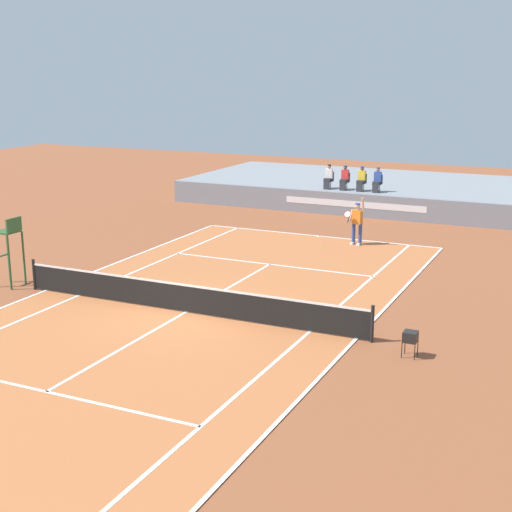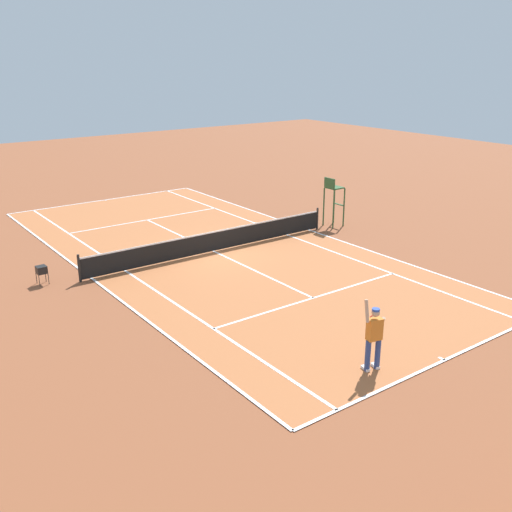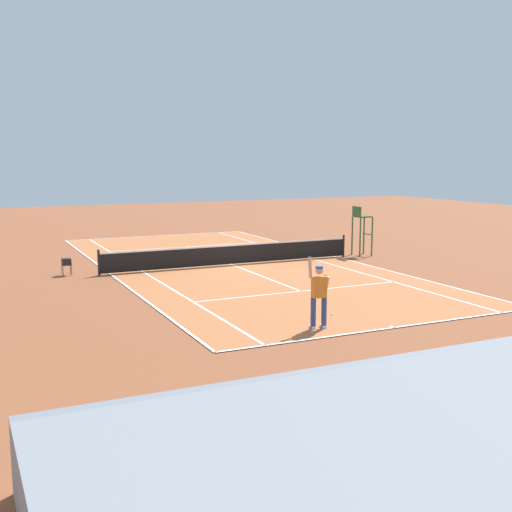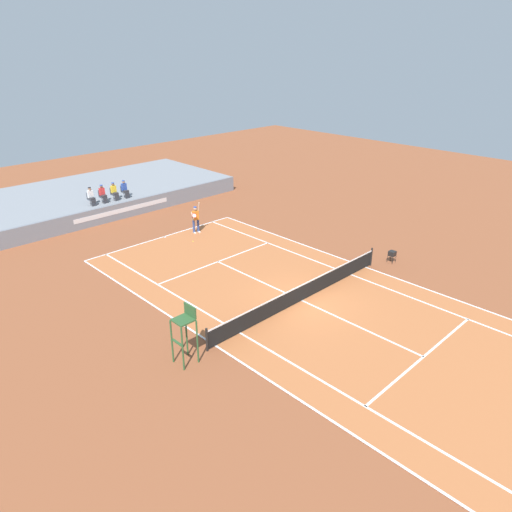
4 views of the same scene
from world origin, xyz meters
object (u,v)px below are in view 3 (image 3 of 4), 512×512
(tennis_player, at_px, (319,295))
(umpire_chair, at_px, (361,224))
(tennis_ball, at_px, (332,315))
(ball_hopper, at_px, (66,262))

(tennis_player, distance_m, umpire_chair, 14.21)
(tennis_player, distance_m, tennis_ball, 1.86)
(tennis_ball, bearing_deg, ball_hopper, -59.17)
(tennis_ball, height_order, umpire_chair, umpire_chair)
(umpire_chair, height_order, ball_hopper, umpire_chair)
(umpire_chair, bearing_deg, ball_hopper, -2.47)
(umpire_chair, relative_size, ball_hopper, 3.49)
(umpire_chair, distance_m, ball_hopper, 14.14)
(tennis_ball, relative_size, umpire_chair, 0.03)
(tennis_ball, distance_m, ball_hopper, 12.25)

